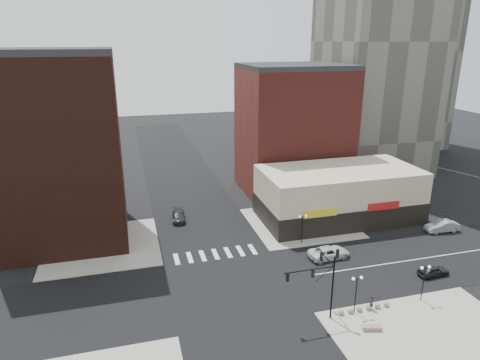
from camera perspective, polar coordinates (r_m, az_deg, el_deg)
name	(u,v)px	position (r m, az deg, el deg)	size (l,w,h in m)	color
ground	(232,287)	(50.12, -1.14, -14.12)	(240.00, 240.00, 0.00)	black
road_ew	(232,287)	(50.12, -1.14, -14.11)	(200.00, 14.00, 0.02)	black
road_ns	(232,287)	(50.12, -1.14, -14.11)	(14.00, 200.00, 0.02)	black
sidewalk_nw	(102,246)	(61.83, -17.88, -8.35)	(15.00, 15.00, 0.12)	gray
sidewalk_ne	(300,223)	(66.46, 7.98, -5.68)	(15.00, 15.00, 0.12)	gray
sidewalk_se	(435,342)	(46.26, 24.55, -19.03)	(18.00, 14.00, 0.12)	gray
building_nw	(58,152)	(61.88, -23.05, 3.39)	(16.00, 15.00, 25.00)	#381911
building_ne_midrise	(293,132)	(78.00, 7.08, 6.43)	(18.00, 15.00, 22.00)	maroon
building_ne_row	(338,198)	(68.36, 12.96, -2.35)	(24.20, 12.20, 8.00)	beige
traffic_signal	(323,275)	(43.47, 10.97, -12.34)	(5.59, 3.09, 7.77)	black
street_lamp_se_a	(357,285)	(45.83, 15.29, -13.39)	(1.22, 0.32, 4.16)	black
street_lamp_se_b	(425,274)	(50.04, 23.39, -11.47)	(1.22, 0.32, 4.16)	black
street_lamp_ne	(303,222)	(58.80, 8.34, -5.55)	(1.22, 0.32, 4.16)	black
bollard_row	(364,308)	(47.89, 16.21, -16.07)	(5.82, 0.57, 0.57)	gray
white_suv	(329,252)	(56.91, 11.76, -9.43)	(2.51, 5.44, 1.51)	silver
dark_sedan_east	(433,271)	(56.84, 24.39, -10.96)	(1.55, 3.84, 1.31)	black
silver_sedan	(442,226)	(69.45, 25.34, -5.60)	(1.74, 4.99, 1.64)	#97979C
dark_sedan_north	(179,216)	(67.22, -8.18, -4.81)	(1.94, 4.78, 1.39)	black
pedestrian	(371,302)	(47.97, 17.10, -15.33)	(0.60, 0.39, 1.65)	black
stone_bench	(372,328)	(45.46, 17.16, -18.33)	(1.96, 1.02, 0.44)	#8A6E5F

